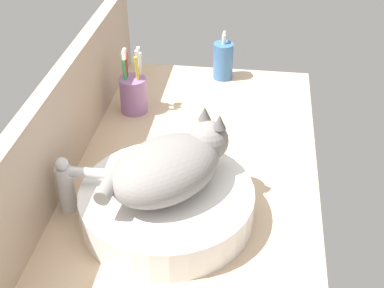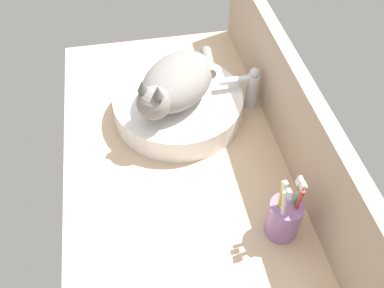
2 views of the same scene
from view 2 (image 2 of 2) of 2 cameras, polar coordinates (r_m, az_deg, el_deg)
name	(u,v)px [view 2 (image 2 of 2)]	position (r cm, az deg, el deg)	size (l,w,h in cm)	color
ground_plane	(180,162)	(115.77, -1.57, -2.41)	(111.83, 61.26, 4.00)	#D1B28E
backsplash_panel	(291,110)	(111.71, 13.06, 4.49)	(111.83, 3.60, 24.83)	tan
sink_basin	(178,106)	(122.81, -1.83, 5.12)	(36.65, 36.65, 7.33)	white
cat	(175,83)	(115.68, -2.25, 8.12)	(30.11, 29.00, 14.00)	gray
faucet	(249,87)	(124.44, 7.60, 7.58)	(3.60, 11.81, 13.60)	silver
toothbrush_cup	(284,217)	(98.64, 12.17, -9.55)	(7.52, 7.52, 18.72)	#996BA8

